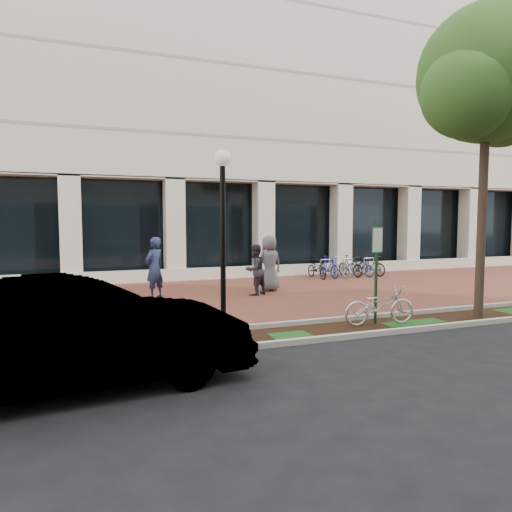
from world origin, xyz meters
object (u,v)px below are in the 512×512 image
object	(u,v)px
pedestrian_mid	(255,270)
sedan_near_curb	(80,334)
parking_sign	(377,259)
street_tree	(488,83)
bike_rack_cluster	(344,267)
pedestrian_left	(154,268)
pedestrian_right	(269,263)
lamppost	(223,231)
bollard	(336,266)
locked_bicycle	(379,305)

from	to	relation	value
pedestrian_mid	sedan_near_curb	xyz separation A→B (m)	(-5.40, -7.03, -0.02)
parking_sign	street_tree	xyz separation A→B (m)	(2.91, -0.33, 4.28)
parking_sign	sedan_near_curb	bearing A→B (deg)	-172.97
bike_rack_cluster	parking_sign	bearing A→B (deg)	-123.09
sedan_near_curb	street_tree	bearing A→B (deg)	-85.82
parking_sign	bike_rack_cluster	xyz separation A→B (m)	(4.22, 8.21, -1.12)
street_tree	pedestrian_left	bearing A→B (deg)	141.27
pedestrian_right	sedan_near_curb	distance (m)	9.88
lamppost	pedestrian_left	distance (m)	5.37
lamppost	sedan_near_curb	bearing A→B (deg)	-140.65
parking_sign	bollard	distance (m)	9.31
street_tree	pedestrian_left	size ratio (longest dim) A/B	3.94
bike_rack_cluster	locked_bicycle	bearing A→B (deg)	-122.65
parking_sign	pedestrian_left	world-z (taller)	parking_sign
pedestrian_left	sedan_near_curb	world-z (taller)	pedestrian_left
locked_bicycle	pedestrian_left	bearing A→B (deg)	44.13
street_tree	locked_bicycle	world-z (taller)	street_tree
pedestrian_right	sedan_near_curb	bearing A→B (deg)	42.12
locked_bicycle	pedestrian_right	bearing A→B (deg)	10.23
locked_bicycle	sedan_near_curb	world-z (taller)	sedan_near_curb
street_tree	locked_bicycle	distance (m)	6.11
locked_bicycle	pedestrian_mid	bearing A→B (deg)	19.41
parking_sign	locked_bicycle	world-z (taller)	parking_sign
pedestrian_mid	pedestrian_left	bearing A→B (deg)	-36.37
bollard	locked_bicycle	bearing A→B (deg)	-114.42
sedan_near_curb	pedestrian_right	bearing A→B (deg)	-44.66
lamppost	sedan_near_curb	size ratio (longest dim) A/B	0.80
street_tree	pedestrian_mid	world-z (taller)	street_tree
lamppost	locked_bicycle	world-z (taller)	lamppost
bike_rack_cluster	bollard	bearing A→B (deg)	146.56
lamppost	bollard	world-z (taller)	lamppost
pedestrian_mid	pedestrian_right	size ratio (longest dim) A/B	0.87
pedestrian_right	bike_rack_cluster	world-z (taller)	pedestrian_right
bike_rack_cluster	pedestrian_left	bearing A→B (deg)	-168.70
sedan_near_curb	bollard	bearing A→B (deg)	-51.05
pedestrian_left	locked_bicycle	bearing A→B (deg)	89.75
lamppost	pedestrian_mid	size ratio (longest dim) A/B	2.35
locked_bicycle	pedestrian_right	size ratio (longest dim) A/B	0.92
locked_bicycle	bike_rack_cluster	size ratio (longest dim) A/B	0.52
parking_sign	pedestrian_right	distance (m)	5.73
street_tree	sedan_near_curb	distance (m)	10.89
street_tree	bollard	bearing A→B (deg)	83.63
street_tree	bike_rack_cluster	bearing A→B (deg)	81.26
lamppost	bike_rack_cluster	xyz separation A→B (m)	(7.92, 7.84, -1.81)
street_tree	sedan_near_curb	world-z (taller)	street_tree
parking_sign	locked_bicycle	xyz separation A→B (m)	(0.02, -0.12, -1.10)
street_tree	sedan_near_curb	bearing A→B (deg)	-170.00
pedestrian_left	bike_rack_cluster	xyz separation A→B (m)	(8.64, 2.67, -0.53)
pedestrian_left	sedan_near_curb	xyz separation A→B (m)	(-2.19, -7.55, -0.16)
locked_bicycle	pedestrian_right	world-z (taller)	pedestrian_right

